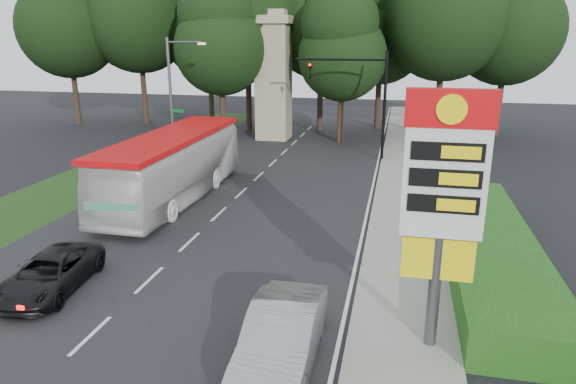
% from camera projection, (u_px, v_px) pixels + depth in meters
% --- Properties ---
extents(ground, '(120.00, 120.00, 0.00)m').
position_uv_depth(ground, '(80.00, 346.00, 13.82)').
color(ground, black).
rests_on(ground, ground).
extents(road_surface, '(14.00, 80.00, 0.02)m').
position_uv_depth(road_surface, '(226.00, 208.00, 25.04)').
color(road_surface, black).
rests_on(road_surface, ground).
extents(sidewalk_right, '(3.00, 80.00, 0.12)m').
position_uv_depth(sidewalk_right, '(404.00, 219.00, 23.29)').
color(sidewalk_right, gray).
rests_on(sidewalk_right, ground).
extents(grass_verge_left, '(5.00, 50.00, 0.02)m').
position_uv_depth(grass_verge_left, '(115.00, 168.00, 32.60)').
color(grass_verge_left, '#193814').
rests_on(grass_verge_left, ground).
extents(hedge, '(3.00, 14.00, 1.20)m').
position_uv_depth(hedge, '(488.00, 248.00, 18.77)').
color(hedge, '#1A4D14').
rests_on(hedge, ground).
extents(gas_station_pylon, '(2.10, 0.45, 6.85)m').
position_uv_depth(gas_station_pylon, '(444.00, 188.00, 12.52)').
color(gas_station_pylon, '#59595E').
rests_on(gas_station_pylon, ground).
extents(traffic_signal_mast, '(6.10, 0.35, 7.20)m').
position_uv_depth(traffic_signal_mast, '(365.00, 90.00, 33.75)').
color(traffic_signal_mast, black).
rests_on(traffic_signal_mast, ground).
extents(streetlight_signs, '(2.75, 0.98, 8.00)m').
position_uv_depth(streetlight_signs, '(173.00, 92.00, 34.55)').
color(streetlight_signs, '#59595E').
rests_on(streetlight_signs, ground).
extents(monument, '(3.00, 3.00, 10.05)m').
position_uv_depth(monument, '(274.00, 75.00, 40.81)').
color(monument, tan).
rests_on(monument, ground).
extents(tree_far_west, '(8.96, 8.96, 17.60)m').
position_uv_depth(tree_far_west, '(65.00, 6.00, 46.10)').
color(tree_far_west, '#2D2116').
rests_on(tree_far_west, ground).
extents(tree_west_near, '(8.40, 8.40, 16.50)m').
position_uv_depth(tree_west_near, '(208.00, 15.00, 47.58)').
color(tree_west_near, '#2D2116').
rests_on(tree_west_near, ground).
extents(tree_center_right, '(9.24, 9.24, 18.15)m').
position_uv_depth(tree_center_right, '(322.00, 0.00, 43.17)').
color(tree_center_right, '#2D2116').
rests_on(tree_center_right, ground).
extents(tree_east_near, '(8.12, 8.12, 15.95)m').
position_uv_depth(tree_east_near, '(382.00, 17.00, 44.40)').
color(tree_east_near, '#2D2116').
rests_on(tree_east_near, ground).
extents(tree_far_east, '(8.68, 8.68, 17.05)m').
position_uv_depth(tree_far_east, '(510.00, 6.00, 40.29)').
color(tree_far_east, '#2D2116').
rests_on(tree_far_east, ground).
extents(tree_monument_left, '(7.28, 7.28, 14.30)m').
position_uv_depth(tree_monument_left, '(220.00, 28.00, 39.66)').
color(tree_monument_left, '#2D2116').
rests_on(tree_monument_left, ground).
extents(tree_monument_right, '(6.72, 6.72, 13.20)m').
position_uv_depth(tree_monument_right, '(343.00, 37.00, 38.38)').
color(tree_monument_right, '#2D2116').
rests_on(tree_monument_right, ground).
extents(transit_bus, '(2.96, 12.15, 3.38)m').
position_uv_depth(transit_bus, '(174.00, 167.00, 25.91)').
color(transit_bus, white).
rests_on(transit_bus, ground).
extents(sedan_silver, '(1.75, 4.88, 1.60)m').
position_uv_depth(sedan_silver, '(282.00, 337.00, 12.81)').
color(sedan_silver, '#989A9F').
rests_on(sedan_silver, ground).
extents(suv_charcoal, '(2.50, 4.57, 1.22)m').
position_uv_depth(suv_charcoal, '(50.00, 273.00, 16.71)').
color(suv_charcoal, black).
rests_on(suv_charcoal, ground).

